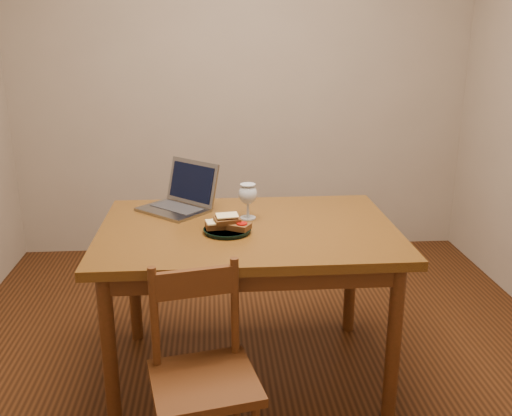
{
  "coord_description": "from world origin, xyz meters",
  "views": [
    {
      "loc": [
        -0.21,
        -2.42,
        1.57
      ],
      "look_at": [
        -0.02,
        0.02,
        0.8
      ],
      "focal_mm": 40.0,
      "sensor_mm": 36.0,
      "label": 1
    }
  ],
  "objects": [
    {
      "name": "front_wall",
      "position": [
        0.0,
        -1.61,
        1.3
      ],
      "size": [
        3.2,
        0.02,
        2.6
      ],
      "primitive_type": "cube",
      "color": "gray",
      "rests_on": "floor"
    },
    {
      "name": "laptop",
      "position": [
        -0.36,
        0.24,
        0.8
      ],
      "size": [
        0.42,
        0.41,
        0.22
      ],
      "rotation": [
        0.0,
        0.0,
        -0.75
      ],
      "color": "slate",
      "rests_on": "table"
    },
    {
      "name": "plate",
      "position": [
        -0.16,
        -0.12,
        0.75
      ],
      "size": [
        0.21,
        0.21,
        0.02
      ],
      "primitive_type": "cylinder",
      "color": "black",
      "rests_on": "table"
    },
    {
      "name": "sandwich_top",
      "position": [
        -0.16,
        -0.12,
        0.8
      ],
      "size": [
        0.12,
        0.09,
        0.03
      ],
      "primitive_type": null,
      "rotation": [
        0.0,
        0.0,
        0.24
      ],
      "color": "#381E0C",
      "rests_on": "plate"
    },
    {
      "name": "sandwich_cheese",
      "position": [
        -0.19,
        -0.11,
        0.78
      ],
      "size": [
        0.12,
        0.08,
        0.04
      ],
      "primitive_type": null,
      "rotation": [
        0.0,
        0.0,
        0.13
      ],
      "color": "#381E0C",
      "rests_on": "plate"
    },
    {
      "name": "back_wall",
      "position": [
        0.0,
        1.61,
        1.3
      ],
      "size": [
        3.2,
        0.02,
        2.6
      ],
      "primitive_type": "cube",
      "color": "gray",
      "rests_on": "floor"
    },
    {
      "name": "floor",
      "position": [
        0.0,
        0.0,
        -0.01
      ],
      "size": [
        3.2,
        3.2,
        0.02
      ],
      "primitive_type": "cube",
      "color": "black",
      "rests_on": "ground"
    },
    {
      "name": "chair",
      "position": [
        -0.26,
        -0.65,
        0.43
      ],
      "size": [
        0.43,
        0.42,
        0.39
      ],
      "rotation": [
        0.0,
        0.0,
        0.2
      ],
      "color": "#44250E",
      "rests_on": "floor"
    },
    {
      "name": "table",
      "position": [
        -0.06,
        -0.06,
        0.65
      ],
      "size": [
        1.3,
        0.9,
        0.74
      ],
      "color": "#42230B",
      "rests_on": "floor"
    },
    {
      "name": "milk_glass",
      "position": [
        -0.06,
        0.06,
        0.82
      ],
      "size": [
        0.09,
        0.09,
        0.17
      ],
      "primitive_type": null,
      "color": "white",
      "rests_on": "table"
    },
    {
      "name": "sandwich_tomato",
      "position": [
        -0.12,
        -0.13,
        0.78
      ],
      "size": [
        0.13,
        0.12,
        0.04
      ],
      "primitive_type": null,
      "rotation": [
        0.0,
        0.0,
        -0.53
      ],
      "color": "#381E0C",
      "rests_on": "plate"
    }
  ]
}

